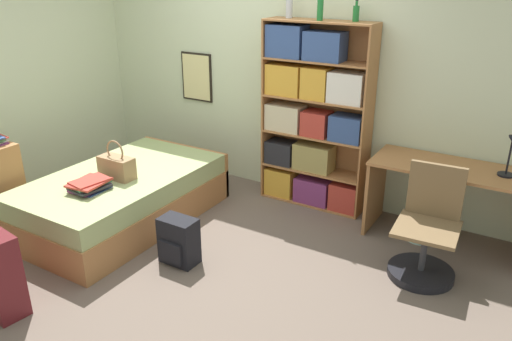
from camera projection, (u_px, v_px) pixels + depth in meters
name	position (u px, v px, depth m)	size (l,w,h in m)	color
ground_plane	(188.00, 241.00, 4.54)	(14.00, 14.00, 0.00)	#66564C
wall_back	(272.00, 71.00, 5.26)	(10.00, 0.09, 2.60)	beige
wall_left	(9.00, 73.00, 5.12)	(0.06, 10.00, 2.60)	beige
bed	(124.00, 197.00, 4.84)	(1.14, 1.96, 0.49)	#A36B3D
handbag	(117.00, 167.00, 4.59)	(0.34, 0.16, 0.37)	#93704C
book_stack_on_bed	(90.00, 185.00, 4.36)	(0.30, 0.36, 0.10)	#334C84
bookcase	(311.00, 120.00, 4.97)	(1.09, 0.30, 1.86)	#A36B3D
bottle_green	(289.00, 6.00, 4.74)	(0.07, 0.07, 0.29)	#B7BCC1
bottle_brown	(320.00, 7.00, 4.51)	(0.06, 0.06, 0.30)	#1E6B2D
bottle_clear	(356.00, 13.00, 4.44)	(0.06, 0.06, 0.19)	#1E6B2D
desk	(452.00, 189.00, 4.33)	(1.38, 0.58, 0.73)	#A36B3D
desk_chair	(426.00, 243.00, 3.96)	(0.52, 0.52, 0.89)	black
backpack	(179.00, 241.00, 4.14)	(0.31, 0.22, 0.40)	black
waste_bin	(422.00, 226.00, 4.52)	(0.26, 0.26, 0.27)	#99C1B2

